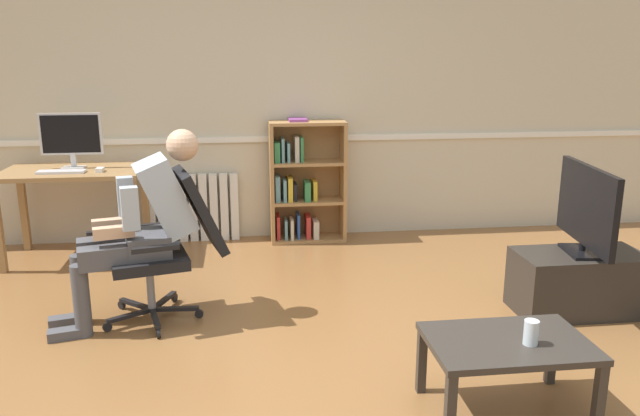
% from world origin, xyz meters
% --- Properties ---
extents(ground_plane, '(18.00, 18.00, 0.00)m').
position_xyz_m(ground_plane, '(0.00, 0.00, 0.00)').
color(ground_plane, brown).
extents(back_wall, '(12.00, 0.13, 2.70)m').
position_xyz_m(back_wall, '(0.00, 2.65, 1.35)').
color(back_wall, beige).
rests_on(back_wall, ground_plane).
extents(computer_desk, '(1.11, 0.67, 0.76)m').
position_xyz_m(computer_desk, '(-1.72, 2.15, 0.64)').
color(computer_desk, '#9E7547').
rests_on(computer_desk, ground_plane).
extents(imac_monitor, '(0.49, 0.14, 0.45)m').
position_xyz_m(imac_monitor, '(-1.73, 2.23, 1.02)').
color(imac_monitor, silver).
rests_on(imac_monitor, computer_desk).
extents(keyboard, '(0.36, 0.12, 0.02)m').
position_xyz_m(keyboard, '(-1.77, 2.01, 0.77)').
color(keyboard, silver).
rests_on(keyboard, computer_desk).
extents(computer_mouse, '(0.06, 0.10, 0.03)m').
position_xyz_m(computer_mouse, '(-1.48, 2.03, 0.77)').
color(computer_mouse, white).
rests_on(computer_mouse, computer_desk).
extents(bookshelf, '(0.68, 0.29, 1.12)m').
position_xyz_m(bookshelf, '(0.20, 2.44, 0.53)').
color(bookshelf, '#AD7F4C').
rests_on(bookshelf, ground_plane).
extents(radiator, '(0.82, 0.08, 0.62)m').
position_xyz_m(radiator, '(-0.80, 2.54, 0.31)').
color(radiator, white).
rests_on(radiator, ground_plane).
extents(office_chair, '(0.80, 0.65, 0.97)m').
position_xyz_m(office_chair, '(-0.80, 0.85, 0.52)').
color(office_chair, black).
rests_on(office_chair, ground_plane).
extents(person_seated, '(0.99, 0.53, 1.23)m').
position_xyz_m(person_seated, '(-0.99, 0.80, 0.65)').
color(person_seated, '#4C4C51').
rests_on(person_seated, ground_plane).
extents(tv_stand, '(0.84, 0.43, 0.41)m').
position_xyz_m(tv_stand, '(1.85, 0.58, 0.20)').
color(tv_stand, '#2D2823').
rests_on(tv_stand, ground_plane).
extents(tv_screen, '(0.24, 0.84, 0.58)m').
position_xyz_m(tv_screen, '(1.85, 0.58, 0.71)').
color(tv_screen, black).
rests_on(tv_screen, tv_stand).
extents(coffee_table, '(0.76, 0.50, 0.37)m').
position_xyz_m(coffee_table, '(0.87, -0.49, 0.32)').
color(coffee_table, '#332D28').
rests_on(coffee_table, ground_plane).
extents(drinking_glass, '(0.07, 0.07, 0.12)m').
position_xyz_m(drinking_glass, '(0.95, -0.55, 0.43)').
color(drinking_glass, silver).
rests_on(drinking_glass, coffee_table).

